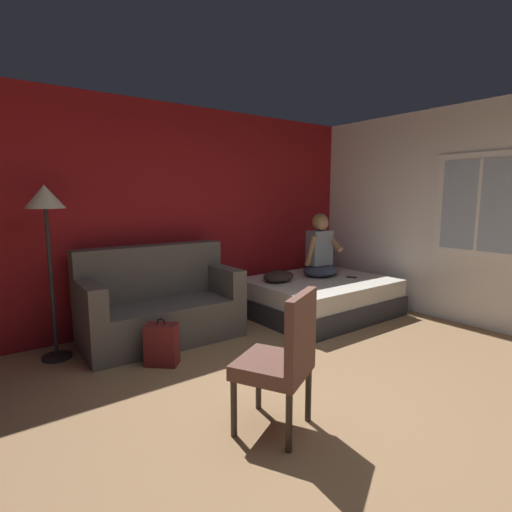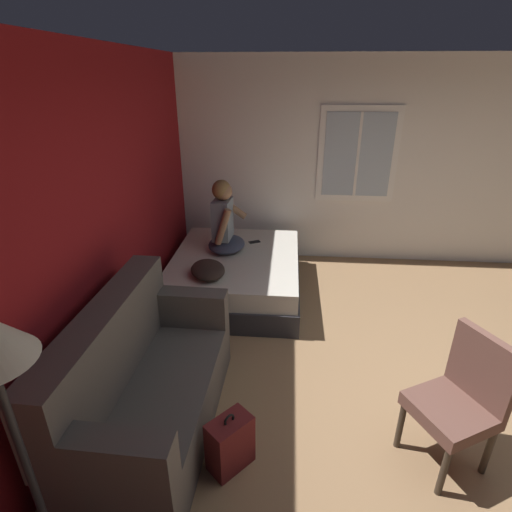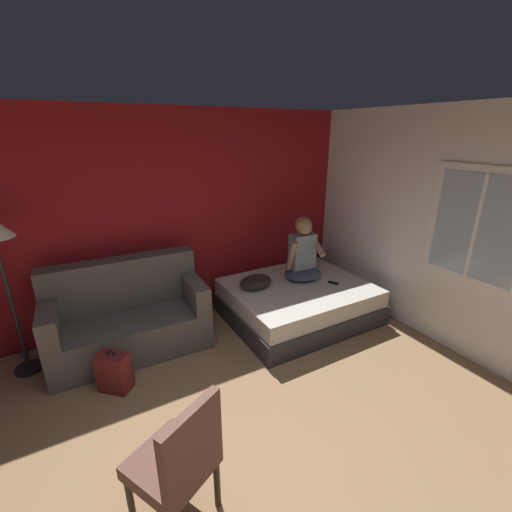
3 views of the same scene
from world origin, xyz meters
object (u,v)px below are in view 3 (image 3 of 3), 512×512
Objects in this scene: side_chair at (179,460)px; backpack at (115,372)px; couch at (129,317)px; bed at (298,301)px; throw_pillow at (256,282)px; person_seated at (303,254)px; cell_phone at (333,283)px.

side_chair is 1.57m from backpack.
couch is 0.74m from backpack.
throw_pillow is at bearing 156.65° from bed.
couch is at bearing 169.56° from bed.
side_chair is at bearing -140.66° from person_seated.
bed is at bearing 39.09° from side_chair.
side_chair reaches higher than bed.
cell_phone is (0.28, -0.34, -0.35)m from person_seated.
person_seated is at bearing -6.58° from throw_pillow.
couch is at bearing 88.05° from side_chair.
bed is at bearing -23.35° from throw_pillow.
bed is 12.86× the size of cell_phone.
couch is 3.59× the size of throw_pillow.
backpack is 1.96m from throw_pillow.
person_seated reaches higher than bed.
cell_phone is at bearing -50.14° from person_seated.
throw_pillow reaches higher than backpack.
backpack is (-2.39, -0.27, -0.04)m from bed.
backpack is at bearing -165.10° from throw_pillow.
backpack is 2.85m from cell_phone.
couch is 3.76× the size of backpack.
throw_pillow reaches higher than bed.
bed is 2.84m from side_chair.
bed is at bearing 6.39° from backpack.
couch is 1.61m from throw_pillow.
person_seated is (2.28, -0.24, 0.44)m from couch.
throw_pillow is (1.67, 2.01, 0.02)m from side_chair.
throw_pillow is 3.33× the size of cell_phone.
throw_pillow is (-0.53, 0.23, 0.31)m from bed.
side_chair is 1.12× the size of person_seated.
cell_phone is at bearing -23.18° from throw_pillow.
person_seated is at bearing 39.34° from side_chair.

